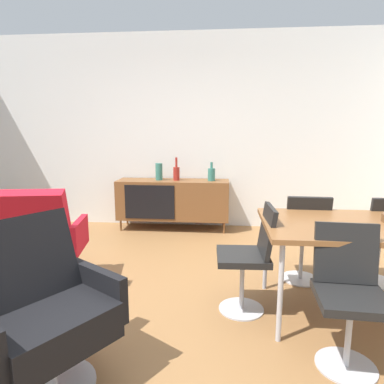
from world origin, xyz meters
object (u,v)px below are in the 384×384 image
object	(u,v)px
dining_chair_back_right	(383,237)
dining_chair_back_left	(304,235)
lounge_chair_red	(40,238)
vase_ceramic_small	(159,172)
dining_table	(372,229)
dining_chair_front_left	(349,291)
sideboard	(173,199)
dining_chair_near_window	(251,254)
armchair_black_shell	(39,307)
vase_cobalt	(176,173)
vase_sculptural_dark	(211,174)

from	to	relation	value
dining_chair_back_right	dining_chair_back_left	bearing A→B (deg)	180.00
lounge_chair_red	vase_ceramic_small	bearing A→B (deg)	69.58
dining_table	dining_chair_back_right	xyz separation A→B (m)	(0.35, 0.56, -0.23)
dining_chair_front_left	dining_chair_back_left	bearing A→B (deg)	90.28
sideboard	dining_table	distance (m)	2.88
dining_chair_front_left	dining_chair_back_right	distance (m)	1.32
dining_chair_back_right	lounge_chair_red	bearing A→B (deg)	-174.55
dining_chair_back_left	dining_chair_front_left	bearing A→B (deg)	-89.72
dining_chair_near_window	armchair_black_shell	xyz separation A→B (m)	(-1.22, -0.91, -0.00)
vase_cobalt	dining_chair_back_right	world-z (taller)	vase_cobalt
dining_table	dining_chair_front_left	size ratio (longest dim) A/B	1.87
dining_chair_front_left	dining_chair_back_left	distance (m)	1.12
vase_sculptural_dark	lounge_chair_red	size ratio (longest dim) A/B	0.28
sideboard	lounge_chair_red	distance (m)	2.16
dining_chair_back_left	armchair_black_shell	distance (m)	2.29
sideboard	dining_chair_near_window	xyz separation A→B (m)	(0.94, -2.21, 0.03)
dining_table	dining_chair_front_left	bearing A→B (deg)	-121.78
dining_table	dining_chair_back_right	size ratio (longest dim) A/B	1.87
sideboard	dining_chair_front_left	distance (m)	3.14
sideboard	dining_chair_back_left	distance (m)	2.22
vase_cobalt	dining_chair_near_window	size ratio (longest dim) A/B	0.38
dining_chair_near_window	dining_chair_back_left	xyz separation A→B (m)	(0.54, 0.56, 0.00)
dining_chair_near_window	lounge_chair_red	world-z (taller)	lounge_chair_red
vase_cobalt	dining_chair_near_window	bearing A→B (deg)	-68.23
lounge_chair_red	vase_cobalt	bearing A→B (deg)	63.38
dining_chair_back_right	dining_chair_back_left	xyz separation A→B (m)	(-0.70, 0.00, 0.00)
vase_ceramic_small	armchair_black_shell	world-z (taller)	vase_ceramic_small
dining_chair_back_left	dining_chair_back_right	bearing A→B (deg)	-0.00
dining_chair_front_left	lounge_chair_red	size ratio (longest dim) A/B	0.90
dining_chair_back_right	dining_table	bearing A→B (deg)	-122.12
vase_ceramic_small	armchair_black_shell	xyz separation A→B (m)	(-0.09, -3.12, -0.37)
dining_chair_near_window	armchair_black_shell	world-z (taller)	armchair_black_shell
dining_chair_back_left	vase_cobalt	bearing A→B (deg)	130.60
vase_cobalt	dining_chair_near_window	world-z (taller)	vase_cobalt
sideboard	dining_chair_back_right	distance (m)	2.74
vase_sculptural_dark	armchair_black_shell	size ratio (longest dim) A/B	0.28
armchair_black_shell	vase_cobalt	bearing A→B (deg)	83.82
vase_ceramic_small	lounge_chair_red	world-z (taller)	vase_ceramic_small
sideboard	dining_chair_back_left	size ratio (longest dim) A/B	1.87
vase_cobalt	armchair_black_shell	size ratio (longest dim) A/B	0.35
dining_chair_back_left	lounge_chair_red	xyz separation A→B (m)	(-2.40, -0.30, -0.00)
dining_chair_front_left	vase_sculptural_dark	bearing A→B (deg)	108.45
dining_chair_back_right	armchair_black_shell	size ratio (longest dim) A/B	0.90
vase_sculptural_dark	dining_chair_back_right	distance (m)	2.35
sideboard	vase_sculptural_dark	distance (m)	0.67
vase_cobalt	lounge_chair_red	distance (m)	2.22
dining_table	dining_chair_back_right	world-z (taller)	dining_chair_back_right
dining_chair_back_right	lounge_chair_red	xyz separation A→B (m)	(-3.10, -0.30, -0.00)
vase_ceramic_small	dining_chair_front_left	world-z (taller)	vase_ceramic_small
vase_cobalt	sideboard	bearing A→B (deg)	-177.97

